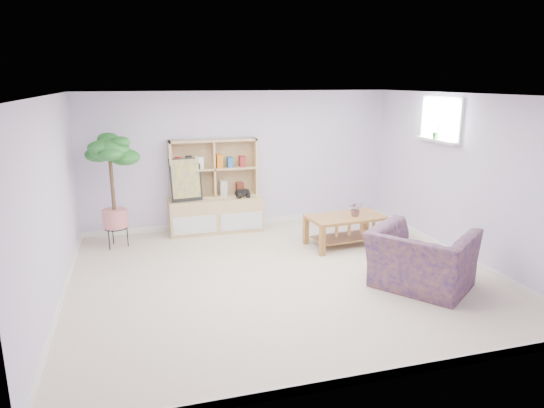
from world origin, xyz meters
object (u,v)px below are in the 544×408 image
object	(u,v)px
coffee_table	(345,231)
armchair	(421,255)
storage_unit	(215,187)
floor_tree	(113,192)

from	to	relation	value
coffee_table	armchair	distance (m)	1.80
storage_unit	armchair	xyz separation A→B (m)	(2.09, -3.08, -0.36)
storage_unit	coffee_table	xyz separation A→B (m)	(1.86, -1.31, -0.55)
storage_unit	armchair	world-z (taller)	storage_unit
floor_tree	armchair	bearing A→B (deg)	-35.77
storage_unit	coffee_table	world-z (taller)	storage_unit
armchair	coffee_table	bearing A→B (deg)	-29.54
floor_tree	armchair	world-z (taller)	floor_tree
coffee_table	floor_tree	size ratio (longest dim) A/B	0.67
storage_unit	coffee_table	bearing A→B (deg)	-35.09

